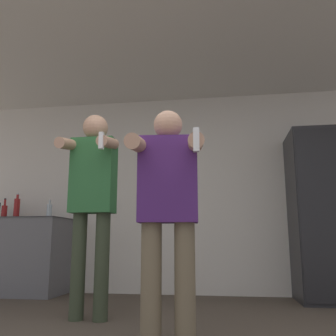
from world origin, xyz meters
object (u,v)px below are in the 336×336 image
bottle_brown_liquor (17,208)px  person_man_side (92,192)px  refrigerator (323,215)px  bottle_short_whiskey (4,211)px  bottle_red_label (49,210)px  person_woman_foreground (168,203)px

bottle_brown_liquor → person_man_side: size_ratio=0.19×
refrigerator → bottle_short_whiskey: 3.93m
bottle_brown_liquor → bottle_red_label: bottle_brown_liquor is taller
bottle_short_whiskey → person_man_side: 2.18m
bottle_red_label → person_woman_foreground: size_ratio=0.15×
bottle_short_whiskey → bottle_red_label: bearing=0.0°
bottle_short_whiskey → bottle_brown_liquor: bearing=0.0°
bottle_red_label → bottle_short_whiskey: bottle_short_whiskey is taller
bottle_brown_liquor → bottle_short_whiskey: (-0.17, 0.00, -0.04)m
bottle_brown_liquor → bottle_red_label: size_ratio=1.39×
person_woman_foreground → person_man_side: person_man_side is taller
bottle_short_whiskey → person_man_side: bearing=-38.9°
refrigerator → bottle_brown_liquor: refrigerator is taller
bottle_red_label → person_man_side: bearing=-51.9°
bottle_red_label → person_man_side: (1.07, -1.37, 0.04)m
refrigerator → bottle_brown_liquor: size_ratio=5.71×
refrigerator → bottle_short_whiskey: (-3.93, 0.07, 0.10)m
bottle_red_label → bottle_brown_liquor: bearing=180.0°
bottle_red_label → bottle_short_whiskey: (-0.62, 0.00, 0.00)m
bottle_brown_liquor → person_woman_foreground: 3.10m
bottle_short_whiskey → person_woman_foreground: bearing=-39.8°
bottle_short_whiskey → person_woman_foreground: person_woman_foreground is taller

